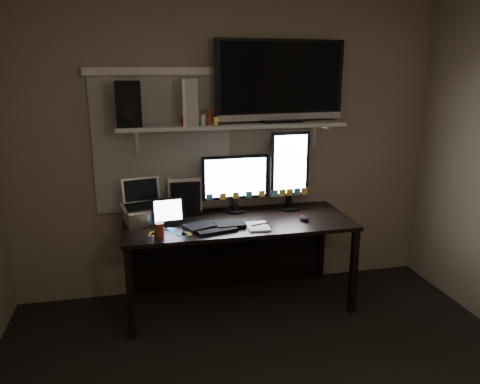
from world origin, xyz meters
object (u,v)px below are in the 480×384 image
object	(u,v)px
monitor_portrait	(289,170)
mouse	(304,218)
laptop	(142,203)
tv	(280,81)
tablet	(168,212)
desk	(235,236)
cup	(159,230)
game_console	(190,102)
speaker	(128,104)
keyboard	(215,225)
monitor_landscape	(235,183)

from	to	relation	value
monitor_portrait	mouse	bearing A→B (deg)	-89.95
laptop	tv	distance (m)	1.45
tablet	monitor_portrait	bearing A→B (deg)	5.26
desk	tv	size ratio (longest dim) A/B	1.68
desk	cup	distance (m)	0.76
cup	game_console	size ratio (longest dim) A/B	0.30
monitor_portrait	game_console	distance (m)	1.01
speaker	keyboard	bearing A→B (deg)	-28.87
mouse	tv	distance (m)	1.11
mouse	tv	size ratio (longest dim) A/B	0.09
keyboard	mouse	bearing A→B (deg)	-13.50
monitor_landscape	speaker	size ratio (longest dim) A/B	1.68
tablet	mouse	bearing A→B (deg)	-12.36
game_console	tablet	bearing A→B (deg)	-131.77
desk	cup	size ratio (longest dim) A/B	17.55
monitor_portrait	laptop	world-z (taller)	monitor_portrait
game_console	mouse	bearing A→B (deg)	-8.90
tv	monitor_landscape	bearing A→B (deg)	168.18
tablet	game_console	distance (m)	0.86
monitor_portrait	tablet	distance (m)	1.08
monitor_landscape	laptop	size ratio (longest dim) A/B	1.67
laptop	game_console	size ratio (longest dim) A/B	0.97
monitor_landscape	speaker	bearing A→B (deg)	-177.28
mouse	game_console	world-z (taller)	game_console
desk	monitor_landscape	world-z (taller)	monitor_landscape
monitor_landscape	cup	bearing A→B (deg)	-146.37
keyboard	tv	xyz separation A→B (m)	(0.60, 0.32, 1.06)
monitor_portrait	desk	bearing A→B (deg)	-174.54
monitor_portrait	cup	bearing A→B (deg)	-163.02
tablet	laptop	bearing A→B (deg)	151.33
mouse	laptop	distance (m)	1.28
desk	keyboard	xyz separation A→B (m)	(-0.21, -0.25, 0.19)
desk	speaker	bearing A→B (deg)	176.55
laptop	speaker	xyz separation A→B (m)	(-0.06, 0.09, 0.75)
tablet	cup	bearing A→B (deg)	-114.81
speaker	tablet	bearing A→B (deg)	-36.15
keyboard	game_console	xyz separation A→B (m)	(-0.13, 0.29, 0.91)
monitor_landscape	game_console	distance (m)	0.77
keyboard	monitor_portrait	bearing A→B (deg)	11.49
desk	speaker	xyz separation A→B (m)	(-0.80, 0.05, 1.09)
tv	game_console	bearing A→B (deg)	176.21
tablet	laptop	distance (m)	0.22
cup	tv	size ratio (longest dim) A/B	0.10
tv	game_console	size ratio (longest dim) A/B	3.11
monitor_landscape	game_console	world-z (taller)	game_console
tv	game_console	world-z (taller)	tv
desk	cup	xyz separation A→B (m)	(-0.63, -0.35, 0.23)
monitor_portrait	cup	size ratio (longest dim) A/B	6.63
tv	speaker	size ratio (longest dim) A/B	3.22
desk	monitor_portrait	distance (m)	0.72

